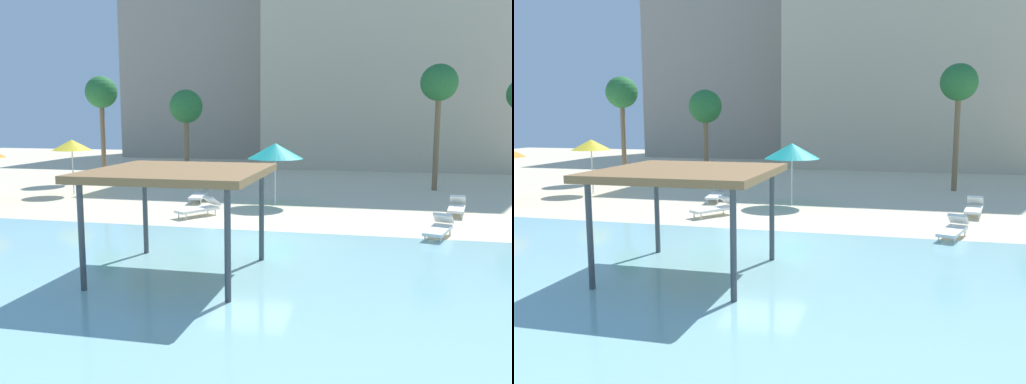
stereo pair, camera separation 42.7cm
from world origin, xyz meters
TOP-DOWN VIEW (x-y plane):
  - ground_plane at (0.00, 0.00)m, footprint 80.00×80.00m
  - lagoon_water at (0.00, -5.25)m, footprint 44.00×13.50m
  - shade_pavilion at (-0.88, -3.79)m, footprint 4.08×4.08m
  - beach_umbrella_teal_1 at (-0.53, 7.05)m, footprint 2.45×2.45m
  - beach_umbrella_yellow_3 at (-11.02, 7.99)m, footprint 1.93×1.93m
  - lounge_chair_0 at (5.87, 1.99)m, footprint 1.16×1.99m
  - lounge_chair_3 at (-2.92, 3.83)m, footprint 1.55×1.91m
  - lounge_chair_4 at (7.00, 6.34)m, footprint 0.93×1.97m
  - lounge_chair_6 at (-4.15, 7.26)m, footprint 0.87×1.96m
  - palm_tree_0 at (-6.92, 13.32)m, footprint 1.90×1.90m
  - palm_tree_2 at (-12.41, 13.70)m, footprint 1.90×1.90m
  - palm_tree_3 at (6.84, 13.45)m, footprint 1.90×1.90m
  - hotel_block_0 at (-9.98, 35.23)m, footprint 19.03×10.04m
  - hotel_block_1 at (5.15, 28.33)m, footprint 19.35×11.89m

SIDE VIEW (x-z plane):
  - ground_plane at x=0.00m, z-range 0.00..0.00m
  - lagoon_water at x=0.00m, z-range 0.00..0.04m
  - lounge_chair_0 at x=5.87m, z-range -0.04..0.70m
  - lounge_chair_3 at x=-2.92m, z-range -0.04..0.70m
  - lounge_chair_4 at x=7.00m, z-range -0.04..0.70m
  - lounge_chair_6 at x=-4.15m, z-range -0.04..0.70m
  - beach_umbrella_teal_1 at x=-0.53m, z-range 1.03..3.76m
  - beach_umbrella_yellow_3 at x=-11.02m, z-range 1.10..3.84m
  - shade_pavilion at x=-0.88m, z-range 1.16..3.83m
  - palm_tree_0 at x=-6.92m, z-range 1.64..7.02m
  - palm_tree_2 at x=-12.41m, z-range 2.03..8.28m
  - palm_tree_3 at x=6.84m, z-range 2.16..8.73m
  - hotel_block_0 at x=-9.98m, z-range 0.00..15.45m
  - hotel_block_1 at x=5.15m, z-range 0.00..20.64m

